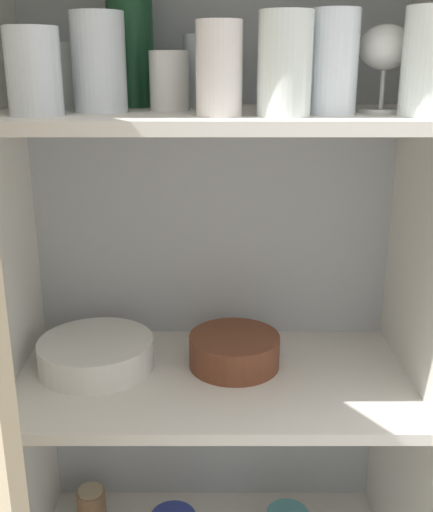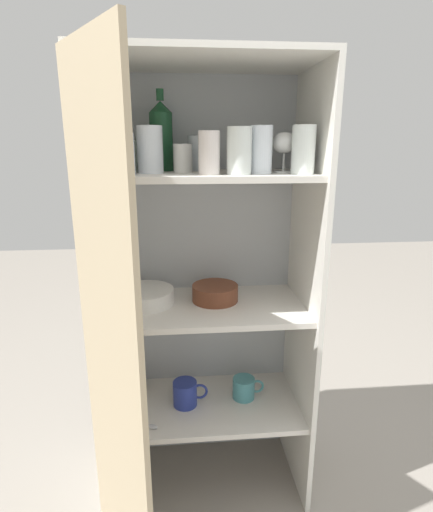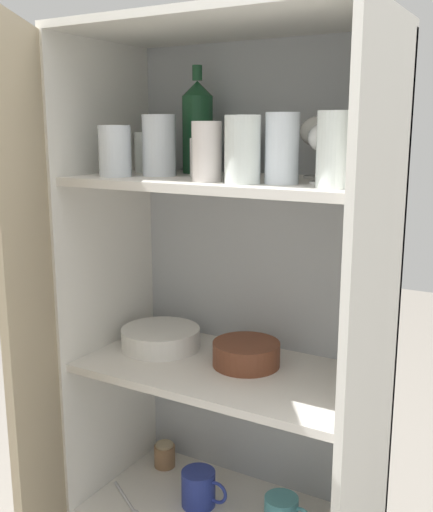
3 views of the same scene
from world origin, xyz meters
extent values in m
cube|color=#B2B7BC|center=(0.00, 0.38, 0.77)|extent=(0.74, 0.02, 1.54)
cube|color=white|center=(-0.36, 0.18, 0.77)|extent=(0.02, 0.41, 1.54)
cube|color=white|center=(0.36, 0.18, 0.77)|extent=(0.02, 0.41, 1.54)
cube|color=silver|center=(0.00, 0.18, 0.74)|extent=(0.70, 0.37, 0.02)
cube|color=silver|center=(0.00, 0.18, 1.21)|extent=(0.70, 0.37, 0.02)
cylinder|color=white|center=(-0.07, 0.19, 1.26)|extent=(0.06, 0.06, 0.09)
cylinder|color=white|center=(0.17, 0.11, 1.29)|extent=(0.07, 0.07, 0.14)
cylinder|color=white|center=(-0.17, 0.16, 1.29)|extent=(0.08, 0.08, 0.14)
cylinder|color=white|center=(-0.01, 0.28, 1.27)|extent=(0.08, 0.08, 0.12)
cylinder|color=white|center=(-0.25, 0.09, 1.28)|extent=(0.08, 0.08, 0.12)
cylinder|color=white|center=(0.10, 0.08, 1.29)|extent=(0.07, 0.07, 0.14)
cylinder|color=white|center=(0.30, 0.08, 1.29)|extent=(0.07, 0.07, 0.14)
cylinder|color=white|center=(-0.25, 0.24, 1.27)|extent=(0.08, 0.08, 0.10)
cylinder|color=silver|center=(0.01, 0.08, 1.28)|extent=(0.06, 0.06, 0.13)
cylinder|color=white|center=(0.19, 0.28, 1.22)|extent=(0.06, 0.06, 0.01)
cylinder|color=white|center=(0.19, 0.28, 1.25)|extent=(0.01, 0.01, 0.06)
ellipsoid|color=white|center=(0.19, 0.28, 1.32)|extent=(0.09, 0.09, 0.07)
cylinder|color=white|center=(0.26, 0.15, 1.22)|extent=(0.07, 0.07, 0.01)
cylinder|color=white|center=(0.26, 0.15, 1.25)|extent=(0.01, 0.01, 0.06)
ellipsoid|color=white|center=(0.26, 0.15, 1.31)|extent=(0.08, 0.08, 0.06)
cylinder|color=#194728|center=(-0.14, 0.29, 1.31)|extent=(0.08, 0.08, 0.19)
cylinder|color=white|center=(-0.21, 0.21, 0.76)|extent=(0.21, 0.21, 0.01)
cylinder|color=white|center=(-0.21, 0.21, 0.77)|extent=(0.21, 0.21, 0.01)
cylinder|color=white|center=(-0.21, 0.21, 0.77)|extent=(0.21, 0.21, 0.01)
cylinder|color=white|center=(-0.21, 0.21, 0.78)|extent=(0.21, 0.21, 0.01)
cylinder|color=white|center=(-0.21, 0.21, 0.79)|extent=(0.21, 0.21, 0.01)
cylinder|color=white|center=(-0.21, 0.21, 0.80)|extent=(0.21, 0.21, 0.01)
cylinder|color=brown|center=(0.04, 0.22, 0.78)|extent=(0.17, 0.17, 0.06)
torus|color=brown|center=(0.04, 0.22, 0.81)|extent=(0.17, 0.17, 0.01)
cylinder|color=#99704C|center=(-0.26, 0.29, 0.38)|extent=(0.06, 0.06, 0.06)
cylinder|color=tan|center=(-0.26, 0.29, 0.41)|extent=(0.05, 0.05, 0.01)
camera|label=1|loc=(0.01, -0.78, 1.28)|focal=42.00mm
camera|label=2|loc=(-0.08, -1.14, 1.30)|focal=28.00mm
camera|label=3|loc=(0.68, -1.03, 1.33)|focal=42.00mm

